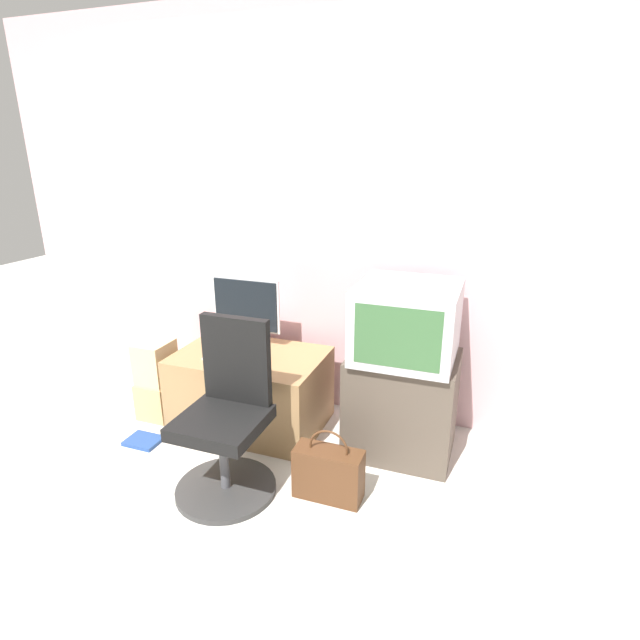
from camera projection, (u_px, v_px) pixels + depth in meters
name	position (u px, v px, depth m)	size (l,w,h in m)	color
ground_plane	(197.00, 513.00, 2.50)	(12.00, 12.00, 0.00)	beige
wall_back	(294.00, 218.00, 3.25)	(4.40, 0.05, 2.60)	#CC9EA3
desk	(251.00, 389.00, 3.24)	(0.93, 0.62, 0.49)	#937047
side_stand	(402.00, 404.00, 2.94)	(0.61, 0.49, 0.61)	#4C4238
main_monitor	(246.00, 313.00, 3.28)	(0.47, 0.24, 0.45)	silver
keyboard	(231.00, 359.00, 3.07)	(0.34, 0.11, 0.01)	white
mouse	(261.00, 364.00, 2.99)	(0.05, 0.04, 0.03)	#4C4C51
crt_tv	(407.00, 321.00, 2.77)	(0.55, 0.56, 0.42)	#B7B7BC
office_chair	(227.00, 424.00, 2.59)	(0.53, 0.53, 0.92)	#333333
cardboard_box_lower	(160.00, 398.00, 3.39)	(0.22, 0.25, 0.25)	tan
cardboard_box_upper	(155.00, 362.00, 3.30)	(0.20, 0.23, 0.28)	#D1B27F
handbag	(328.00, 473.00, 2.58)	(0.36, 0.15, 0.40)	#4C2D19
book	(144.00, 441.00, 3.10)	(0.21, 0.16, 0.02)	navy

